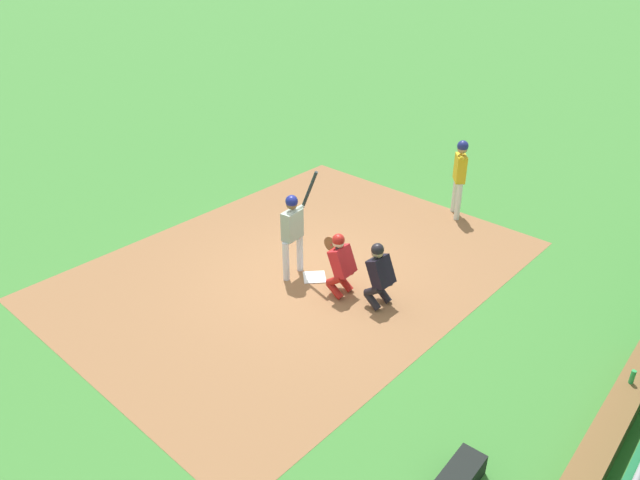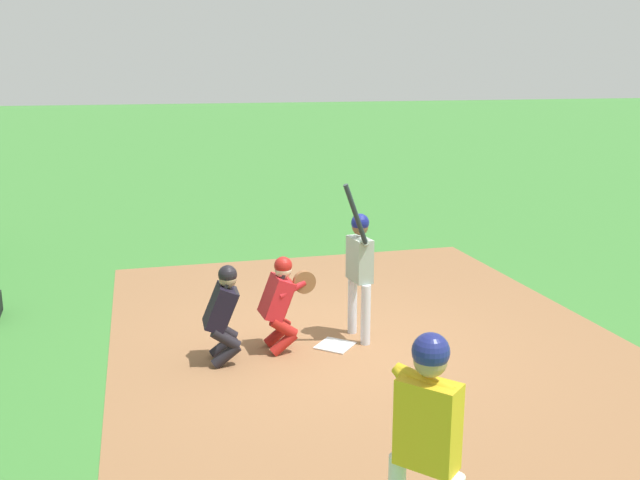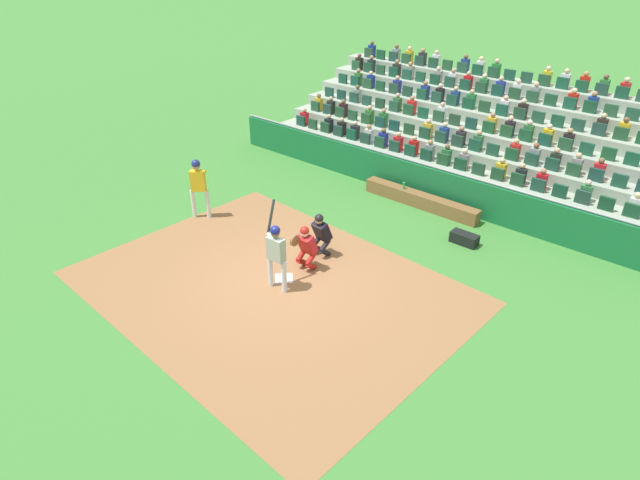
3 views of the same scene
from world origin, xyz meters
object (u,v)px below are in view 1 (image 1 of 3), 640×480
at_px(home_plate_marker, 314,277).
at_px(water_bottle_on_bench, 632,377).
at_px(catcher_crouching, 340,261).
at_px(equipment_duffel_bag, 460,477).
at_px(home_plate_umpire, 379,272).
at_px(dugout_bench, 615,420).
at_px(batter_at_plate, 293,227).
at_px(on_deck_batter, 460,170).

xyz_separation_m(home_plate_marker, water_bottle_on_bench, (0.25, -5.85, 0.54)).
relative_size(catcher_crouching, equipment_duffel_bag, 1.67).
relative_size(home_plate_umpire, dugout_bench, 0.32).
height_order(home_plate_umpire, water_bottle_on_bench, home_plate_umpire).
xyz_separation_m(home_plate_umpire, water_bottle_on_bench, (0.19, -4.35, -0.15)).
height_order(batter_at_plate, dugout_bench, batter_at_plate).
bearing_deg(water_bottle_on_bench, equipment_duffel_bag, 157.03).
xyz_separation_m(batter_at_plate, equipment_duffel_bag, (-2.45, -5.04, -0.94)).
bearing_deg(batter_at_plate, equipment_duffel_bag, -115.89).
distance_m(home_plate_marker, catcher_crouching, 1.01).
distance_m(catcher_crouching, on_deck_batter, 4.45).
xyz_separation_m(home_plate_marker, equipment_duffel_bag, (-2.61, -4.64, 0.14)).
bearing_deg(dugout_bench, catcher_crouching, 86.70).
height_order(catcher_crouching, on_deck_batter, on_deck_batter).
distance_m(home_plate_umpire, water_bottle_on_bench, 4.36).
xyz_separation_m(home_plate_umpire, dugout_bench, (-0.45, -4.38, -0.48)).
bearing_deg(catcher_crouching, home_plate_marker, 82.04).
xyz_separation_m(catcher_crouching, home_plate_umpire, (0.16, -0.78, -0.02)).
bearing_deg(catcher_crouching, home_plate_umpire, -78.64).
bearing_deg(equipment_duffel_bag, batter_at_plate, 63.73).
xyz_separation_m(batter_at_plate, catcher_crouching, (0.07, -1.12, -0.38)).
distance_m(home_plate_marker, equipment_duffel_bag, 5.33).
distance_m(catcher_crouching, home_plate_umpire, 0.80).
distance_m(batter_at_plate, water_bottle_on_bench, 6.29).
bearing_deg(equipment_duffel_bag, on_deck_batter, 28.56).
bearing_deg(home_plate_umpire, water_bottle_on_bench, -87.52).
relative_size(water_bottle_on_bench, equipment_duffel_bag, 0.29).
height_order(dugout_bench, on_deck_batter, on_deck_batter).
distance_m(equipment_duffel_bag, on_deck_batter, 8.00).
distance_m(dugout_bench, equipment_duffel_bag, 2.54).
xyz_separation_m(home_plate_umpire, on_deck_batter, (4.27, 0.70, 0.47)).
bearing_deg(catcher_crouching, batter_at_plate, 93.33).
relative_size(home_plate_marker, dugout_bench, 0.11).
relative_size(batter_at_plate, catcher_crouching, 1.72).
relative_size(home_plate_umpire, equipment_duffel_bag, 1.66).
xyz_separation_m(batter_at_plate, on_deck_batter, (4.49, -1.20, 0.07)).
relative_size(dugout_bench, on_deck_batter, 2.13).
height_order(home_plate_marker, batter_at_plate, batter_at_plate).
distance_m(home_plate_marker, on_deck_batter, 4.55).
height_order(home_plate_umpire, on_deck_batter, on_deck_batter).
bearing_deg(home_plate_umpire, home_plate_marker, 92.17).
relative_size(water_bottle_on_bench, on_deck_batter, 0.12).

